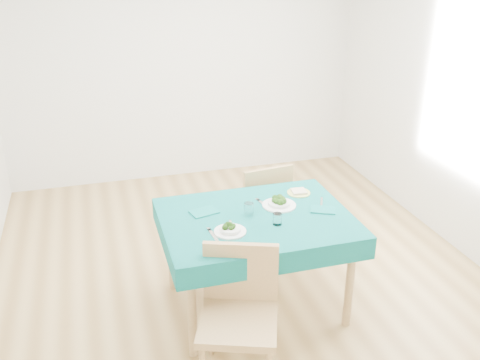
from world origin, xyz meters
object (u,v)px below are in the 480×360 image
object	(u,v)px
table	(256,262)
chair_near	(238,300)
bowl_near	(230,228)
side_plate	(299,193)
bowl_far	(279,201)
chair_far	(258,192)

from	to	relation	value
table	chair_near	xyz separation A→B (m)	(-0.33, -0.68, 0.21)
bowl_near	side_plate	xyz separation A→B (m)	(0.68, 0.45, -0.03)
table	bowl_near	distance (m)	0.50
table	chair_near	distance (m)	0.78
bowl_far	side_plate	bearing A→B (deg)	36.74
chair_near	table	bearing A→B (deg)	84.55
chair_far	bowl_near	distance (m)	1.14
chair_near	chair_far	world-z (taller)	chair_near
chair_near	bowl_near	bearing A→B (deg)	100.30
chair_near	bowl_near	xyz separation A→B (m)	(0.09, 0.52, 0.20)
bowl_near	side_plate	world-z (taller)	bowl_near
side_plate	bowl_near	bearing A→B (deg)	-146.39
table	chair_near	world-z (taller)	chair_near
chair_far	side_plate	world-z (taller)	chair_far
bowl_near	bowl_far	world-z (taller)	bowl_far
table	bowl_far	distance (m)	0.48
side_plate	chair_near	bearing A→B (deg)	-128.59
chair_near	side_plate	bearing A→B (deg)	72.01
bowl_far	side_plate	xyz separation A→B (m)	(0.22, 0.17, -0.03)
bowl_near	side_plate	distance (m)	0.81
table	bowl_near	size ratio (longest dim) A/B	6.14
table	bowl_far	bearing A→B (deg)	29.03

